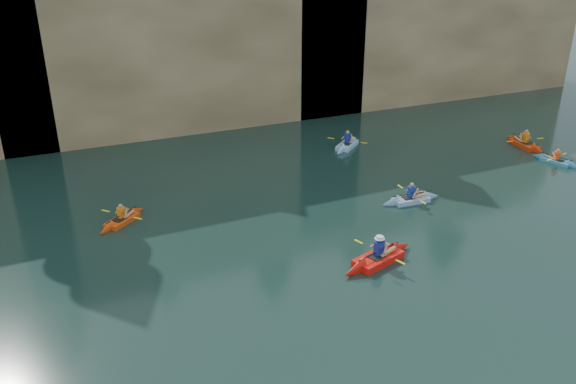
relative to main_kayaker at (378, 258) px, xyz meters
name	(u,v)px	position (x,y,z in m)	size (l,w,h in m)	color
ground	(343,318)	(-3.01, -2.52, -0.18)	(160.00, 160.00, 0.00)	black
cliff	(139,26)	(-3.01, 27.48, 5.82)	(70.00, 16.00, 12.00)	tan
cliff_slab_center	(195,42)	(-1.01, 20.08, 5.52)	(24.00, 2.40, 11.40)	tan
cliff_slab_east	(444,36)	(18.99, 20.08, 4.74)	(26.00, 2.40, 9.84)	tan
sea_cave_center	(107,118)	(-7.01, 19.43, 1.42)	(3.50, 1.00, 3.20)	black
sea_cave_east	(310,86)	(6.99, 19.43, 2.07)	(5.00, 1.00, 4.50)	black
main_kayaker	(378,258)	(0.00, 0.00, 0.00)	(3.81, 2.44, 1.39)	red
kayaker_orange	(122,220)	(-8.32, 7.68, -0.05)	(2.65, 2.38, 1.10)	#D7430D
kayaker_ltblue_near	(411,199)	(4.55, 4.11, -0.03)	(3.14, 2.41, 1.22)	#86B0E0
kayaker_red_far	(524,144)	(15.88, 7.96, -0.02)	(2.56, 3.67, 1.32)	red
kayaker_ltblue_mid	(347,145)	(5.96, 12.44, -0.02)	(3.16, 2.81, 1.31)	#92C6F5
kayaker_blue_east	(556,161)	(15.27, 5.05, -0.06)	(2.05, 2.99, 1.04)	#3A93C7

